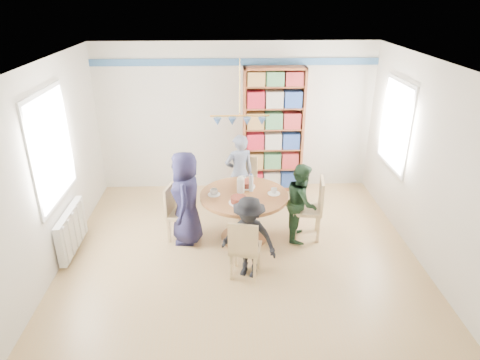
{
  "coord_description": "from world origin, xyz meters",
  "views": [
    {
      "loc": [
        -0.21,
        -5.07,
        3.51
      ],
      "look_at": [
        0.0,
        0.4,
        1.05
      ],
      "focal_mm": 32.0,
      "sensor_mm": 36.0,
      "label": 1
    }
  ],
  "objects_px": {
    "chair_right": "(313,206)",
    "person_near": "(249,238)",
    "person_far": "(239,173)",
    "chair_left": "(176,210)",
    "chair_near": "(244,247)",
    "chair_far": "(244,181)",
    "bookshelf": "(273,132)",
    "radiator": "(72,230)",
    "dining_table": "(244,206)",
    "person_left": "(186,198)",
    "person_right": "(302,202)"
  },
  "relations": [
    {
      "from": "person_far",
      "to": "chair_left",
      "type": "bearing_deg",
      "value": 25.38
    },
    {
      "from": "radiator",
      "to": "chair_near",
      "type": "bearing_deg",
      "value": -16.46
    },
    {
      "from": "dining_table",
      "to": "chair_far",
      "type": "distance_m",
      "value": 1.01
    },
    {
      "from": "radiator",
      "to": "chair_near",
      "type": "distance_m",
      "value": 2.55
    },
    {
      "from": "radiator",
      "to": "chair_left",
      "type": "distance_m",
      "value": 1.51
    },
    {
      "from": "chair_right",
      "to": "person_right",
      "type": "distance_m",
      "value": 0.2
    },
    {
      "from": "dining_table",
      "to": "person_right",
      "type": "bearing_deg",
      "value": 0.53
    },
    {
      "from": "chair_far",
      "to": "person_near",
      "type": "relative_size",
      "value": 0.81
    },
    {
      "from": "chair_left",
      "to": "person_near",
      "type": "bearing_deg",
      "value": -43.31
    },
    {
      "from": "radiator",
      "to": "chair_left",
      "type": "height_order",
      "value": "chair_left"
    },
    {
      "from": "chair_right",
      "to": "person_near",
      "type": "xyz_separation_m",
      "value": [
        -1.02,
        -0.95,
        0.05
      ]
    },
    {
      "from": "chair_far",
      "to": "person_far",
      "type": "xyz_separation_m",
      "value": [
        -0.09,
        -0.06,
        0.17
      ]
    },
    {
      "from": "chair_right",
      "to": "bookshelf",
      "type": "bearing_deg",
      "value": 103.88
    },
    {
      "from": "chair_right",
      "to": "chair_far",
      "type": "xyz_separation_m",
      "value": [
        -0.99,
        0.97,
        -0.01
      ]
    },
    {
      "from": "bookshelf",
      "to": "chair_left",
      "type": "bearing_deg",
      "value": -133.15
    },
    {
      "from": "person_far",
      "to": "person_near",
      "type": "height_order",
      "value": "person_far"
    },
    {
      "from": "chair_near",
      "to": "person_left",
      "type": "bearing_deg",
      "value": 130.04
    },
    {
      "from": "chair_near",
      "to": "bookshelf",
      "type": "xyz_separation_m",
      "value": [
        0.65,
        2.76,
        0.65
      ]
    },
    {
      "from": "chair_right",
      "to": "chair_far",
      "type": "height_order",
      "value": "chair_right"
    },
    {
      "from": "person_far",
      "to": "chair_far",
      "type": "bearing_deg",
      "value": -162.97
    },
    {
      "from": "chair_near",
      "to": "person_far",
      "type": "xyz_separation_m",
      "value": [
        0.0,
        1.92,
        0.2
      ]
    },
    {
      "from": "person_right",
      "to": "chair_left",
      "type": "bearing_deg",
      "value": 97.83
    },
    {
      "from": "radiator",
      "to": "person_far",
      "type": "bearing_deg",
      "value": 26.12
    },
    {
      "from": "person_left",
      "to": "person_far",
      "type": "relative_size",
      "value": 1.05
    },
    {
      "from": "chair_right",
      "to": "chair_left",
      "type": "bearing_deg",
      "value": 179.31
    },
    {
      "from": "bookshelf",
      "to": "dining_table",
      "type": "bearing_deg",
      "value": -108.86
    },
    {
      "from": "chair_far",
      "to": "person_near",
      "type": "distance_m",
      "value": 1.92
    },
    {
      "from": "person_left",
      "to": "bookshelf",
      "type": "bearing_deg",
      "value": 141.67
    },
    {
      "from": "chair_right",
      "to": "person_left",
      "type": "height_order",
      "value": "person_left"
    },
    {
      "from": "chair_left",
      "to": "chair_near",
      "type": "height_order",
      "value": "chair_near"
    },
    {
      "from": "chair_right",
      "to": "chair_near",
      "type": "bearing_deg",
      "value": -137.02
    },
    {
      "from": "chair_right",
      "to": "person_far",
      "type": "xyz_separation_m",
      "value": [
        -1.08,
        0.91,
        0.15
      ]
    },
    {
      "from": "chair_near",
      "to": "person_far",
      "type": "relative_size",
      "value": 0.64
    },
    {
      "from": "chair_far",
      "to": "person_near",
      "type": "bearing_deg",
      "value": -90.97
    },
    {
      "from": "radiator",
      "to": "person_near",
      "type": "bearing_deg",
      "value": -14.76
    },
    {
      "from": "chair_near",
      "to": "person_right",
      "type": "height_order",
      "value": "person_right"
    },
    {
      "from": "dining_table",
      "to": "chair_right",
      "type": "bearing_deg",
      "value": 1.81
    },
    {
      "from": "dining_table",
      "to": "chair_left",
      "type": "xyz_separation_m",
      "value": [
        -1.01,
        0.06,
        -0.08
      ]
    },
    {
      "from": "bookshelf",
      "to": "radiator",
      "type": "bearing_deg",
      "value": -146.56
    },
    {
      "from": "chair_right",
      "to": "person_far",
      "type": "height_order",
      "value": "person_far"
    },
    {
      "from": "chair_far",
      "to": "chair_near",
      "type": "relative_size",
      "value": 1.07
    },
    {
      "from": "person_far",
      "to": "person_near",
      "type": "distance_m",
      "value": 1.86
    },
    {
      "from": "person_near",
      "to": "chair_left",
      "type": "bearing_deg",
      "value": 158.58
    },
    {
      "from": "bookshelf",
      "to": "person_far",
      "type": "bearing_deg",
      "value": -127.49
    },
    {
      "from": "dining_table",
      "to": "chair_far",
      "type": "relative_size",
      "value": 1.41
    },
    {
      "from": "dining_table",
      "to": "chair_near",
      "type": "relative_size",
      "value": 1.51
    },
    {
      "from": "dining_table",
      "to": "person_far",
      "type": "height_order",
      "value": "person_far"
    },
    {
      "from": "radiator",
      "to": "bookshelf",
      "type": "bearing_deg",
      "value": 33.44
    },
    {
      "from": "person_far",
      "to": "chair_near",
      "type": "bearing_deg",
      "value": 72.98
    },
    {
      "from": "chair_far",
      "to": "person_right",
      "type": "relative_size",
      "value": 0.77
    }
  ]
}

